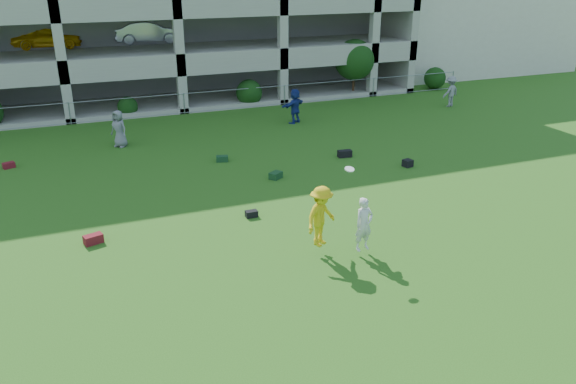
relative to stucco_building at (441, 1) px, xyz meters
name	(u,v)px	position (x,y,z in m)	size (l,w,h in m)	color
ground	(330,279)	(-23.00, -28.00, -5.00)	(100.00, 100.00, 0.00)	#235114
stucco_building	(441,1)	(0.00, 0.00, 0.00)	(16.00, 14.00, 10.00)	beige
bystander_c	(119,129)	(-26.98, -13.85, -4.15)	(0.83, 0.54, 1.71)	slate
bystander_d	(295,106)	(-17.94, -12.96, -4.10)	(1.68, 0.53, 1.81)	navy
bystander_f	(451,91)	(-8.08, -12.90, -4.12)	(1.14, 0.66, 1.77)	gray
bag_red_a	(93,239)	(-28.79, -23.49, -4.86)	(0.55, 0.30, 0.28)	#601410
bag_black_b	(251,214)	(-23.74, -23.42, -4.89)	(0.40, 0.25, 0.22)	black
bag_green_c	(276,175)	(-21.74, -20.34, -4.87)	(0.50, 0.35, 0.26)	#13361F
crate_d	(408,163)	(-16.14, -21.05, -4.85)	(0.35, 0.35, 0.30)	black
bag_black_e	(345,154)	(-18.02, -18.97, -4.85)	(0.60, 0.30, 0.30)	black
bag_red_f	(9,165)	(-31.61, -15.18, -4.88)	(0.45, 0.28, 0.24)	#500D1A
bag_green_g	(222,159)	(-23.17, -17.59, -4.88)	(0.50, 0.30, 0.25)	#123219
frisbee_contest	(330,218)	(-22.42, -26.68, -3.85)	(2.12, 1.30, 2.50)	gold
fence	(184,103)	(-23.00, -9.00, -4.39)	(36.06, 0.06, 1.20)	gray
shrub_row	(258,79)	(-18.41, -8.30, -3.49)	(34.38, 2.52, 3.50)	#163D11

